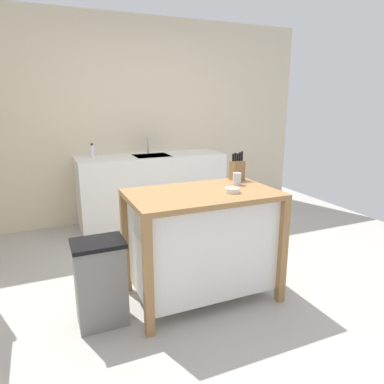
% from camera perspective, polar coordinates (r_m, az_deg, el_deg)
% --- Properties ---
extents(ground_plane, '(5.93, 5.93, 0.00)m').
position_cam_1_polar(ground_plane, '(3.15, 1.29, -15.34)').
color(ground_plane, '#ADA8A0').
rests_on(ground_plane, ground).
extents(wall_back, '(4.93, 0.10, 2.60)m').
position_cam_1_polar(wall_back, '(4.79, -9.76, 11.16)').
color(wall_back, beige).
rests_on(wall_back, ground).
extents(kitchen_island, '(1.15, 0.70, 0.89)m').
position_cam_1_polar(kitchen_island, '(2.84, 1.63, -7.62)').
color(kitchen_island, '#9E7042').
rests_on(kitchen_island, ground).
extents(knife_block, '(0.11, 0.09, 0.25)m').
position_cam_1_polar(knife_block, '(3.12, 7.30, 3.60)').
color(knife_block, olive).
rests_on(knife_block, kitchen_island).
extents(bowl_stoneware_deep, '(0.11, 0.11, 0.04)m').
position_cam_1_polar(bowl_stoneware_deep, '(2.70, 6.51, 0.32)').
color(bowl_stoneware_deep, silver).
rests_on(bowl_stoneware_deep, kitchen_island).
extents(drinking_cup, '(0.07, 0.07, 0.10)m').
position_cam_1_polar(drinking_cup, '(2.95, 7.29, 2.14)').
color(drinking_cup, silver).
rests_on(drinking_cup, kitchen_island).
extents(trash_bin, '(0.36, 0.28, 0.63)m').
position_cam_1_polar(trash_bin, '(2.67, -14.55, -13.91)').
color(trash_bin, slate).
rests_on(trash_bin, ground).
extents(sink_counter, '(1.85, 0.60, 0.89)m').
position_cam_1_polar(sink_counter, '(4.62, -6.42, 0.46)').
color(sink_counter, white).
rests_on(sink_counter, ground).
extents(sink_faucet, '(0.02, 0.02, 0.22)m').
position_cam_1_polar(sink_faucet, '(4.65, -7.14, 7.49)').
color(sink_faucet, '#B7BCC1').
rests_on(sink_faucet, sink_counter).
extents(bottle_dish_soap, '(0.05, 0.05, 0.17)m').
position_cam_1_polar(bottle_dish_soap, '(4.47, -15.79, 6.38)').
color(bottle_dish_soap, white).
rests_on(bottle_dish_soap, sink_counter).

